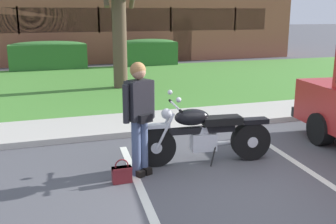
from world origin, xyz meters
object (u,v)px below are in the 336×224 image
object	(u,v)px
hedge_left	(48,55)
brick_building	(87,20)
handbag	(122,173)
motorcycle	(210,134)
rider_person	(139,111)
hedge_center_left	(148,52)

from	to	relation	value
hedge_left	brick_building	bearing A→B (deg)	66.40
handbag	hedge_left	xyz separation A→B (m)	(-0.48, 12.46, 0.51)
motorcycle	handbag	world-z (taller)	motorcycle
rider_person	hedge_center_left	xyz separation A→B (m)	(3.56, 12.23, -0.34)
handbag	hedge_left	size ratio (longest dim) A/B	0.11
rider_person	handbag	distance (m)	0.94
rider_person	hedge_center_left	distance (m)	12.74
handbag	hedge_left	distance (m)	12.48
rider_person	brick_building	world-z (taller)	brick_building
hedge_left	brick_building	size ratio (longest dim) A/B	0.15
rider_person	hedge_left	bearing A→B (deg)	93.82
hedge_left	hedge_center_left	distance (m)	4.38
motorcycle	handbag	size ratio (longest dim) A/B	6.23
brick_building	motorcycle	bearing A→B (deg)	-91.32
rider_person	hedge_left	distance (m)	12.26
hedge_left	hedge_center_left	world-z (taller)	same
rider_person	hedge_center_left	bearing A→B (deg)	73.77
motorcycle	brick_building	xyz separation A→B (m)	(0.41, 17.65, 1.50)
hedge_center_left	brick_building	bearing A→B (deg)	109.38
brick_building	handbag	bearing A→B (deg)	-96.15
handbag	brick_building	world-z (taller)	brick_building
rider_person	hedge_center_left	world-z (taller)	rider_person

